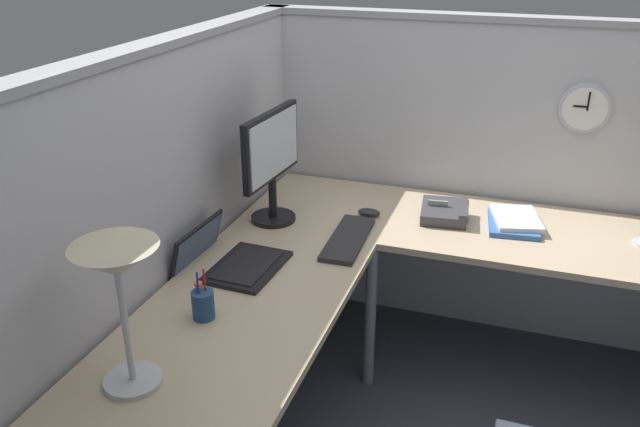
% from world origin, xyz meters
% --- Properties ---
extents(ground_plane, '(6.80, 6.80, 0.00)m').
position_xyz_m(ground_plane, '(0.00, 0.00, 0.00)').
color(ground_plane, '#383D47').
extents(cubicle_wall_back, '(2.57, 0.12, 1.58)m').
position_xyz_m(cubicle_wall_back, '(-0.36, 0.87, 0.79)').
color(cubicle_wall_back, '#B2B2B7').
rests_on(cubicle_wall_back, ground).
extents(cubicle_wall_right, '(0.12, 2.37, 1.58)m').
position_xyz_m(cubicle_wall_right, '(0.87, -0.27, 0.79)').
color(cubicle_wall_right, '#B2B2B7').
rests_on(cubicle_wall_right, ground).
extents(desk, '(2.35, 2.15, 0.73)m').
position_xyz_m(desk, '(-0.15, -0.05, 0.63)').
color(desk, tan).
rests_on(desk, ground).
extents(monitor, '(0.46, 0.20, 0.50)m').
position_xyz_m(monitor, '(0.22, 0.64, 1.02)').
color(monitor, black).
rests_on(monitor, desk).
extents(laptop, '(0.36, 0.40, 0.22)m').
position_xyz_m(laptop, '(-0.22, 0.66, 0.75)').
color(laptop, black).
rests_on(laptop, desk).
extents(keyboard, '(0.43, 0.16, 0.02)m').
position_xyz_m(keyboard, '(0.13, 0.26, 0.74)').
color(keyboard, '#232326').
rests_on(keyboard, desk).
extents(computer_mouse, '(0.06, 0.10, 0.03)m').
position_xyz_m(computer_mouse, '(0.41, 0.24, 0.75)').
color(computer_mouse, '#232326').
rests_on(computer_mouse, desk).
extents(desk_lamp_dome, '(0.24, 0.24, 0.44)m').
position_xyz_m(desk_lamp_dome, '(-0.95, 0.59, 1.09)').
color(desk_lamp_dome, '#B7BABF').
rests_on(desk_lamp_dome, desk).
extents(pen_cup, '(0.08, 0.08, 0.18)m').
position_xyz_m(pen_cup, '(-0.58, 0.56, 0.78)').
color(pen_cup, navy).
rests_on(pen_cup, desk).
extents(office_phone, '(0.21, 0.22, 0.11)m').
position_xyz_m(office_phone, '(0.46, -0.10, 0.77)').
color(office_phone, '#38383D').
rests_on(office_phone, desk).
extents(book_stack, '(0.32, 0.26, 0.04)m').
position_xyz_m(book_stack, '(0.51, -0.39, 0.75)').
color(book_stack, '#335999').
rests_on(book_stack, desk).
extents(wall_clock, '(0.04, 0.22, 0.22)m').
position_xyz_m(wall_clock, '(0.82, -0.62, 1.20)').
color(wall_clock, '#B7BABF').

